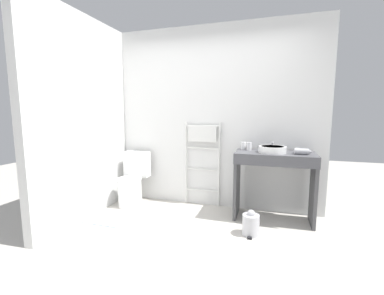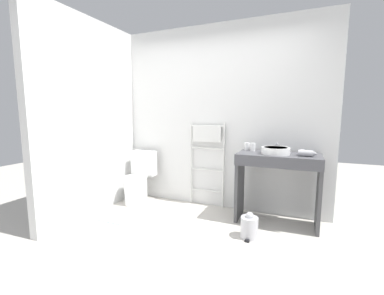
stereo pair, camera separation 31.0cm
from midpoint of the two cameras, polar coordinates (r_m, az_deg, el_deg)
ground_plane at (r=2.76m, az=-6.81°, el=-22.71°), size 12.00×12.00×0.00m
wall_back at (r=3.81m, az=2.32°, el=6.54°), size 3.14×0.12×2.63m
wall_side at (r=3.83m, az=-23.62°, el=5.90°), size 0.12×2.16×2.63m
toilet at (r=4.07m, az=-15.29°, el=-7.57°), size 0.39×0.50×0.80m
towel_radiator at (r=3.77m, az=-0.06°, el=0.58°), size 0.54×0.06×1.25m
vanity_counter at (r=3.42m, az=15.34°, el=-5.89°), size 0.99×0.49×0.89m
sink_basin at (r=3.35m, az=14.93°, el=-0.41°), size 0.34×0.34×0.08m
faucet at (r=3.52m, az=15.08°, el=0.55°), size 0.02×0.10×0.12m
cup_near_wall at (r=3.55m, az=8.89°, el=0.36°), size 0.07×0.07×0.10m
cup_near_edge at (r=3.51m, az=10.14°, el=0.26°), size 0.06×0.06×0.11m
hair_dryer at (r=3.33m, az=20.89°, el=-0.82°), size 0.21×0.17×0.07m
trash_bin at (r=3.11m, az=10.06°, el=-16.46°), size 0.19×0.23×0.30m
bath_mat at (r=3.71m, az=-20.71°, el=-14.79°), size 0.56×0.36×0.01m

